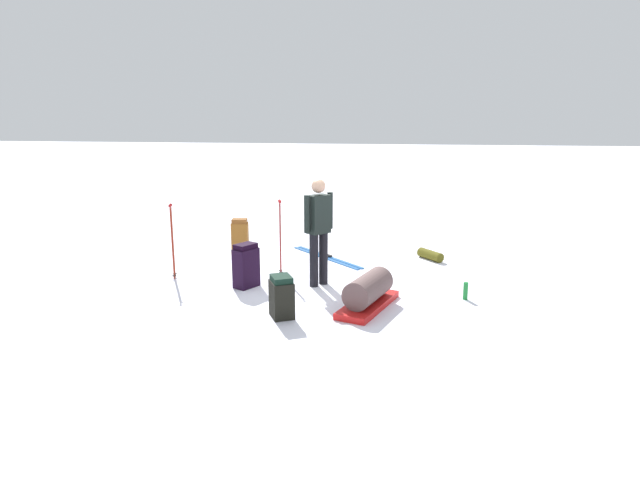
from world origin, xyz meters
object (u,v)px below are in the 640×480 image
at_px(backpack_bright, 246,266).
at_px(backpack_large_dark, 282,297).
at_px(ski_pair_near, 327,257).
at_px(ski_poles_planted_far, 172,237).
at_px(skier_standing, 319,226).
at_px(thermos_bottle, 466,291).
at_px(gear_sled, 368,293).
at_px(sleeping_mat_rolled, 430,255).
at_px(backpack_small_spare, 240,237).
at_px(ski_poles_planted_near, 280,234).

bearing_deg(backpack_bright, backpack_large_dark, -145.29).
relative_size(backpack_large_dark, backpack_bright, 0.82).
relative_size(ski_pair_near, ski_poles_planted_far, 1.23).
distance_m(skier_standing, thermos_bottle, 2.42).
height_order(gear_sled, sleeping_mat_rolled, gear_sled).
relative_size(ski_pair_near, sleeping_mat_rolled, 2.81).
bearing_deg(ski_poles_planted_far, gear_sled, -106.06).
bearing_deg(ski_pair_near, backpack_large_dark, 176.81).
xyz_separation_m(ski_pair_near, backpack_large_dark, (-3.16, 0.18, 0.27)).
relative_size(backpack_small_spare, thermos_bottle, 2.65).
bearing_deg(ski_pair_near, backpack_small_spare, 87.47).
bearing_deg(ski_poles_planted_near, backpack_small_spare, 40.12).
height_order(skier_standing, ski_pair_near, skier_standing).
height_order(gear_sled, thermos_bottle, gear_sled).
bearing_deg(sleeping_mat_rolled, thermos_bottle, -169.51).
height_order(ski_poles_planted_near, thermos_bottle, ski_poles_planted_near).
bearing_deg(backpack_small_spare, sleeping_mat_rolled, -88.73).
bearing_deg(sleeping_mat_rolled, backpack_small_spare, 91.27).
relative_size(backpack_small_spare, ski_poles_planted_far, 0.55).
height_order(ski_poles_planted_near, gear_sled, ski_poles_planted_near).
relative_size(ski_poles_planted_near, sleeping_mat_rolled, 2.34).
height_order(backpack_large_dark, backpack_bright, backpack_bright).
xyz_separation_m(skier_standing, gear_sled, (-0.94, -0.85, -0.73)).
height_order(backpack_large_dark, sleeping_mat_rolled, backpack_large_dark).
distance_m(ski_poles_planted_far, sleeping_mat_rolled, 4.68).
xyz_separation_m(skier_standing, backpack_bright, (-0.27, 1.11, -0.61)).
bearing_deg(sleeping_mat_rolled, skier_standing, 135.13).
relative_size(ski_pair_near, ski_poles_planted_near, 1.20).
xyz_separation_m(backpack_bright, gear_sled, (-0.67, -1.96, -0.12)).
bearing_deg(ski_pair_near, thermos_bottle, -131.25).
bearing_deg(sleeping_mat_rolled, backpack_bright, 125.63).
height_order(sleeping_mat_rolled, thermos_bottle, thermos_bottle).
distance_m(ski_pair_near, gear_sled, 2.80).
distance_m(ski_poles_planted_near, sleeping_mat_rolled, 2.97).
relative_size(ski_pair_near, backpack_small_spare, 2.25).
height_order(backpack_small_spare, thermos_bottle, backpack_small_spare).
xyz_separation_m(ski_poles_planted_near, ski_poles_planted_far, (-0.46, 1.70, -0.02)).
bearing_deg(thermos_bottle, ski_poles_planted_far, 85.43).
relative_size(backpack_bright, ski_poles_planted_far, 0.56).
xyz_separation_m(ski_pair_near, ski_poles_planted_near, (-1.22, 0.62, 0.70)).
xyz_separation_m(gear_sled, sleeping_mat_rolled, (2.78, -0.99, -0.13)).
relative_size(ski_pair_near, gear_sled, 1.11).
bearing_deg(ski_poles_planted_far, backpack_bright, -101.64).
bearing_deg(ski_poles_planted_near, backpack_bright, 151.81).
height_order(backpack_bright, backpack_small_spare, backpack_bright).
bearing_deg(sleeping_mat_rolled, gear_sled, 160.47).
relative_size(skier_standing, thermos_bottle, 6.54).
bearing_deg(thermos_bottle, backpack_small_spare, 62.28).
bearing_deg(sleeping_mat_rolled, backpack_large_dark, 147.50).
distance_m(backpack_bright, gear_sled, 2.07).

